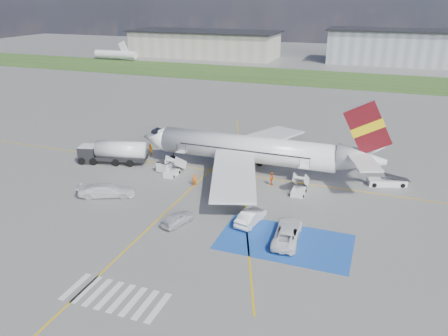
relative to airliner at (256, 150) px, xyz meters
The scene contains 22 objects.
ground 14.48m from the airliner, 96.14° to the right, with size 400.00×400.00×0.00m, color #60605E.
grass_strip 81.08m from the airliner, 91.06° to the left, with size 400.00×30.00×0.01m, color #2D4C1E.
taxiway_line_main 4.21m from the airliner, 126.97° to the right, with size 120.00×0.20×0.01m, color gold.
taxiway_line_cross 25.10m from the airliner, 105.17° to the right, with size 0.20×60.00×0.01m, color gold.
taxiway_line_diag 4.21m from the airliner, 126.97° to the right, with size 0.20×60.00×0.01m, color gold.
staging_box 20.19m from the airliner, 64.74° to the right, with size 14.00×8.00×0.01m, color #1A47A0.
crosswalk 32.35m from the airliner, 95.90° to the right, with size 9.00×4.00×0.01m.
terminal_west 129.04m from the airliner, 115.97° to the left, with size 60.00×22.00×10.00m, color #9D9787.
terminal_centre 122.43m from the airliner, 81.31° to the left, with size 48.00×18.00×12.00m, color gray.
airliner is the anchor object (origin of this frame).
airstairs_fwd 12.52m from the airliner, 154.30° to the right, with size 1.90×5.20×3.60m.
airstairs_aft 9.59m from the airliner, 35.25° to the right, with size 1.90×5.20×3.60m.
fuel_tanker 22.17m from the airliner, 168.91° to the right, with size 10.71×5.08×3.54m.
gpu_cart 13.81m from the airliner, 158.38° to the right, with size 2.08×1.45×1.64m.
belt_loader 18.68m from the airliner, ahead, with size 5.69×3.36×1.64m.
car_silver_a 18.99m from the airliner, 101.80° to the right, with size 1.73×4.31×1.47m, color #B0B1B7.
car_silver_b 16.05m from the airliner, 75.72° to the right, with size 1.74×5.00×1.65m, color silver.
van_white_a 19.46m from the airliner, 63.57° to the right, with size 2.57×5.57×2.09m, color white.
van_white_b 21.79m from the airliner, 136.50° to the right, with size 2.24×5.50×2.16m, color silver.
crew_fwd 10.47m from the airliner, 128.80° to the right, with size 0.63×0.42×1.74m, color orange.
crew_nose 18.26m from the airliner, behind, with size 0.94×0.73×1.93m, color orange.
crew_aft 5.80m from the airliner, 49.11° to the right, with size 1.07×0.45×1.83m, color #E1520B.
Camera 1 is at (17.80, -43.85, 24.47)m, focal length 35.00 mm.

